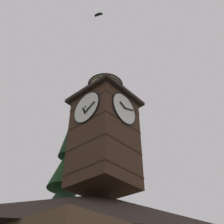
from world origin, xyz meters
TOP-DOWN VIEW (x-y plane):
  - clock_tower at (1.24, -1.02)m, footprint 4.28×4.28m
  - moon at (-12.18, -35.61)m, footprint 1.86×1.86m
  - flying_bird_high at (4.33, 1.04)m, footprint 0.42×0.66m

SIDE VIEW (x-z plane):
  - clock_tower at x=1.24m, z-range 7.24..16.83m
  - moon at x=-12.18m, z-range 13.98..15.85m
  - flying_bird_high at x=4.33m, z-range 20.11..20.27m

